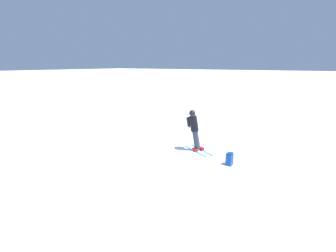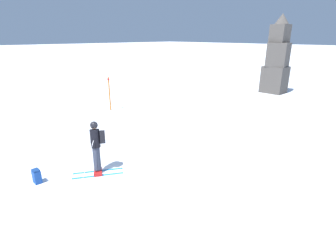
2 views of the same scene
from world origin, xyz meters
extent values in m
plane|color=white|center=(0.00, 0.00, 0.00)|extent=(300.00, 300.00, 0.00)
cube|color=#1E7AC6|center=(-1.65, 0.09, 0.01)|extent=(0.98, 1.59, 0.01)
cube|color=#1E7AC6|center=(-1.34, -0.09, 0.01)|extent=(0.98, 1.59, 0.01)
cube|color=#B21919|center=(-1.65, 0.09, 0.07)|extent=(0.26, 0.31, 0.12)
cube|color=#B21919|center=(-1.34, -0.09, 0.07)|extent=(0.26, 0.31, 0.12)
cylinder|color=#2D3342|center=(-1.59, 0.05, 0.54)|extent=(0.49, 0.43, 0.87)
cylinder|color=black|center=(-1.71, 0.13, 1.28)|extent=(0.57, 0.53, 0.71)
sphere|color=tan|center=(-1.79, 0.17, 1.71)|extent=(0.36, 0.35, 0.28)
sphere|color=black|center=(-1.79, 0.17, 1.74)|extent=(0.41, 0.40, 0.32)
cube|color=black|center=(-1.59, 0.35, 1.31)|extent=(0.40, 0.34, 0.49)
cylinder|color=#B7B7BC|center=(-2.12, 0.01, 0.60)|extent=(0.43, 0.38, 1.21)
cylinder|color=#B7B7BC|center=(-1.39, -0.41, 0.64)|extent=(0.35, 0.79, 1.30)
cube|color=#194293|center=(-2.37, -1.80, 0.22)|extent=(0.30, 0.23, 0.44)
cube|color=navy|center=(-2.37, -1.80, 0.47)|extent=(0.27, 0.20, 0.06)
camera|label=1|loc=(-11.57, -5.07, 3.82)|focal=28.00mm
camera|label=2|loc=(6.33, -4.04, 4.76)|focal=28.00mm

